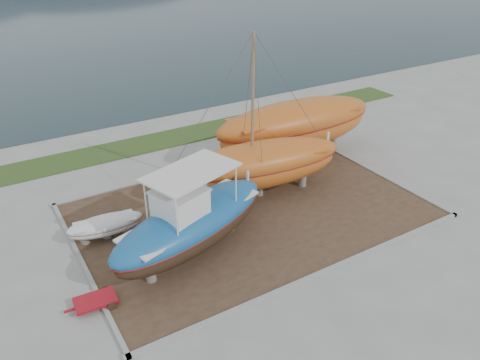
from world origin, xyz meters
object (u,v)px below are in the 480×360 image
blue_caique (192,214)px  orange_bare_hull (296,131)px  orange_sailboat (261,120)px  red_trailer (96,303)px  white_dinghy (106,228)px

blue_caique → orange_bare_hull: 12.05m
orange_sailboat → red_trailer: 12.26m
orange_sailboat → red_trailer: (-10.67, -4.05, -4.49)m
blue_caique → orange_sailboat: size_ratio=0.92×
blue_caique → orange_sailboat: (5.69, 2.99, 2.44)m
blue_caique → orange_bare_hull: (10.46, 5.98, -0.27)m
orange_sailboat → red_trailer: size_ratio=3.93×
blue_caique → orange_bare_hull: blue_caique is taller
blue_caique → white_dinghy: 4.90m
orange_sailboat → white_dinghy: bearing=-174.2°
orange_sailboat → red_trailer: orange_sailboat is taller
orange_sailboat → blue_caique: bearing=-143.7°
blue_caique → orange_bare_hull: bearing=11.4°
blue_caique → orange_sailboat: 6.87m
white_dinghy → orange_sailboat: orange_sailboat is taller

